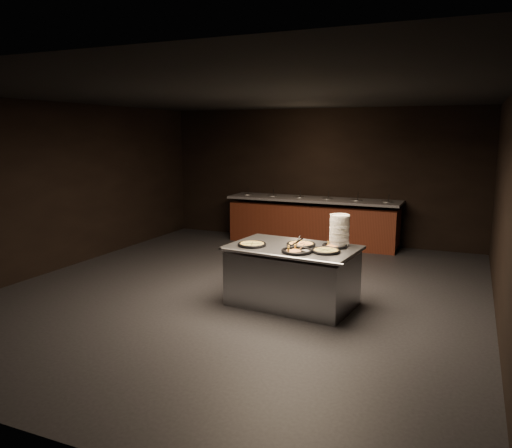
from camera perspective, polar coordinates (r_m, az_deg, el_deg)
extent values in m
cube|color=black|center=(7.67, -1.54, -7.68)|extent=(7.00, 8.00, 0.01)
cube|color=black|center=(7.32, -1.65, 14.54)|extent=(7.00, 8.00, 0.01)
cube|color=black|center=(11.09, 7.24, 5.51)|extent=(7.00, 0.01, 2.90)
cube|color=black|center=(4.15, -25.78, -3.50)|extent=(7.00, 0.01, 2.90)
cube|color=black|center=(9.38, -21.42, 4.01)|extent=(0.01, 8.00, 2.90)
cube|color=black|center=(6.68, 26.78, 1.33)|extent=(0.01, 8.00, 2.90)
cube|color=#4F1F12|center=(10.82, 6.48, -0.06)|extent=(3.60, 0.75, 0.85)
cube|color=slate|center=(10.73, 6.54, 2.81)|extent=(3.70, 0.83, 0.05)
cube|color=#37140C|center=(10.89, 6.44, -2.07)|extent=(3.60, 0.69, 0.08)
cylinder|color=silver|center=(11.28, -1.02, 3.26)|extent=(0.22, 0.22, 0.08)
cylinder|color=#497E32|center=(11.28, -1.02, 3.39)|extent=(0.19, 0.19, 0.02)
cylinder|color=black|center=(11.23, -0.93, 3.80)|extent=(0.04, 0.10, 0.19)
cylinder|color=silver|center=(11.04, 1.91, 3.11)|extent=(0.22, 0.22, 0.08)
cylinder|color=#497E32|center=(11.03, 1.91, 3.23)|extent=(0.19, 0.19, 0.02)
cylinder|color=black|center=(10.99, 2.02, 3.65)|extent=(0.04, 0.10, 0.19)
cylinder|color=silver|center=(10.83, 4.97, 2.93)|extent=(0.22, 0.22, 0.08)
cylinder|color=#497E32|center=(10.82, 4.97, 3.06)|extent=(0.19, 0.19, 0.02)
cylinder|color=black|center=(10.79, 5.10, 3.49)|extent=(0.04, 0.10, 0.19)
cylinder|color=silver|center=(10.65, 8.14, 2.74)|extent=(0.22, 0.22, 0.08)
cylinder|color=#497E32|center=(10.65, 8.14, 2.87)|extent=(0.19, 0.19, 0.02)
cylinder|color=black|center=(10.61, 8.28, 3.31)|extent=(0.04, 0.10, 0.19)
cylinder|color=silver|center=(10.50, 11.40, 2.54)|extent=(0.22, 0.22, 0.08)
cylinder|color=#497E32|center=(10.50, 11.40, 2.67)|extent=(0.19, 0.19, 0.02)
cylinder|color=black|center=(10.46, 11.56, 3.11)|extent=(0.04, 0.10, 0.19)
cylinder|color=silver|center=(10.39, 14.74, 2.32)|extent=(0.22, 0.22, 0.08)
cylinder|color=#497E32|center=(10.39, 14.75, 2.46)|extent=(0.19, 0.19, 0.02)
cylinder|color=black|center=(10.36, 14.92, 2.90)|extent=(0.04, 0.10, 0.19)
cube|color=silver|center=(7.02, 4.19, -6.20)|extent=(1.75, 1.18, 0.75)
cube|color=silver|center=(6.91, 4.23, -2.73)|extent=(1.84, 1.26, 0.04)
cylinder|color=silver|center=(6.41, 2.61, -3.75)|extent=(1.73, 0.22, 0.04)
cylinder|color=white|center=(6.99, 9.51, -0.71)|extent=(0.27, 0.27, 0.43)
cylinder|color=black|center=(6.93, -0.46, -2.44)|extent=(0.38, 0.38, 0.01)
torus|color=black|center=(6.93, -0.46, -2.32)|extent=(0.40, 0.40, 0.04)
torus|color=olive|center=(6.93, -0.46, -2.30)|extent=(0.34, 0.34, 0.03)
cylinder|color=#D5BB55|center=(6.93, -0.46, -2.32)|extent=(0.30, 0.30, 0.02)
cube|color=black|center=(6.92, -0.46, -2.24)|extent=(0.10, 0.28, 0.00)
cube|color=black|center=(6.92, -0.46, -2.24)|extent=(0.28, 0.10, 0.00)
cylinder|color=black|center=(6.96, 5.17, -2.43)|extent=(0.38, 0.38, 0.01)
torus|color=black|center=(6.96, 5.17, -2.30)|extent=(0.40, 0.40, 0.04)
torus|color=olive|center=(6.96, 5.17, -2.28)|extent=(0.34, 0.34, 0.03)
cylinder|color=#EBA255|center=(6.96, 5.17, -2.30)|extent=(0.30, 0.30, 0.02)
cube|color=black|center=(6.96, 5.17, -2.23)|extent=(0.07, 0.29, 0.00)
cube|color=black|center=(6.96, 5.17, -2.23)|extent=(0.29, 0.07, 0.00)
cylinder|color=black|center=(6.93, 9.00, -2.58)|extent=(0.32, 0.32, 0.01)
torus|color=black|center=(6.92, 9.00, -2.45)|extent=(0.35, 0.35, 0.04)
cylinder|color=black|center=(6.57, 4.67, -3.19)|extent=(0.38, 0.38, 0.01)
torus|color=black|center=(6.57, 4.67, -3.06)|extent=(0.41, 0.41, 0.04)
cylinder|color=black|center=(6.61, 7.99, -3.17)|extent=(0.36, 0.36, 0.01)
torus|color=black|center=(6.61, 7.99, -3.04)|extent=(0.38, 0.38, 0.04)
torus|color=olive|center=(6.61, 7.99, -3.02)|extent=(0.32, 0.32, 0.03)
cylinder|color=#D5BB55|center=(6.61, 7.99, -3.04)|extent=(0.28, 0.28, 0.02)
cube|color=black|center=(6.61, 8.00, -2.96)|extent=(0.13, 0.25, 0.00)
cube|color=black|center=(6.61, 8.00, -2.96)|extent=(0.25, 0.13, 0.00)
cube|color=silver|center=(7.00, 5.19, -2.23)|extent=(0.08, 0.10, 0.00)
cylinder|color=black|center=(6.85, 4.81, -1.91)|extent=(0.02, 0.19, 0.11)
cylinder|color=silver|center=(6.92, 5.00, -2.16)|extent=(0.01, 0.10, 0.07)
cube|color=silver|center=(6.58, 5.82, -3.04)|extent=(0.15, 0.14, 0.00)
cylinder|color=black|center=(6.68, 4.76, -2.05)|extent=(0.20, 0.14, 0.15)
cylinder|color=silver|center=(6.63, 5.28, -2.63)|extent=(0.10, 0.07, 0.09)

